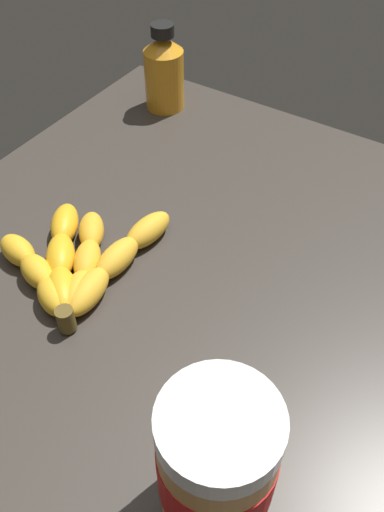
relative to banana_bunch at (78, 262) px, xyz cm
name	(u,v)px	position (x,y,z in cm)	size (l,w,h in cm)	color
ground_plane	(212,287)	(7.82, -14.13, -3.36)	(75.83, 77.85, 3.44)	#38332D
banana_bunch	(78,262)	(0.00, 0.00, 0.00)	(21.10, 16.71, 3.38)	gold
peanut_butter_jar	(217,466)	(-14.31, -27.66, 5.95)	(9.25, 9.25, 15.40)	#BF8442
honey_bottle	(164,71)	(36.55, 12.67, 4.69)	(6.40, 6.40, 13.84)	orange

